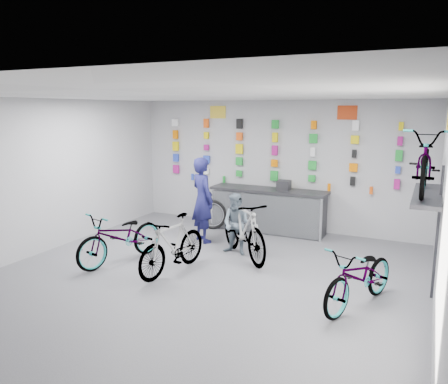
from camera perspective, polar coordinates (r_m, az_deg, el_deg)
The scene contains 20 objects.
floor at distance 7.19m, azimuth -4.22°, elevation -12.10°, with size 8.00×8.00×0.00m, color #4E4E53.
ceiling at distance 6.63m, azimuth -4.58°, elevation 12.54°, with size 8.00×8.00×0.00m, color white.
wall_back at distance 10.37m, azimuth 6.72°, elevation 3.53°, with size 7.00×7.00×0.00m, color #B0B0B2.
wall_left at distance 9.00m, azimuth -24.09°, elevation 1.58°, with size 8.00×8.00×0.00m, color #B0B0B2.
wall_right at distance 5.88m, azimuth 26.71°, elevation -3.08°, with size 8.00×8.00×0.00m, color #B0B0B2.
counter at distance 10.12m, azimuth 5.75°, elevation -2.46°, with size 2.70×0.66×1.00m.
merch_wall at distance 10.31m, azimuth 5.94°, elevation 5.21°, with size 5.55×0.08×1.57m.
wall_bracket at distance 7.06m, azimuth 25.17°, elevation -1.10°, with size 0.39×1.90×2.00m.
sign_left at distance 10.85m, azimuth -0.81°, elevation 10.38°, with size 0.42×0.02×0.30m, color gold.
sign_right at distance 9.87m, azimuth 15.80°, elevation 9.95°, with size 0.42×0.02×0.30m, color #C53B15.
sign_side at distance 6.94m, azimuth 27.22°, elevation 8.43°, with size 0.02×0.40×0.30m, color gold.
bike_left at distance 8.27m, azimuth -13.30°, elevation -5.71°, with size 0.65×1.85×0.97m, color gray.
bike_center at distance 7.61m, azimuth -6.74°, elevation -6.83°, with size 0.47×1.67×1.00m, color gray.
bike_right at distance 6.59m, azimuth 17.37°, elevation -10.48°, with size 0.61×1.74×0.91m, color gray.
bike_service at distance 8.27m, azimuth 2.58°, elevation -4.77°, with size 0.54×1.92×1.15m, color gray.
bike_wall at distance 6.97m, azimuth 24.92°, elevation 3.69°, with size 0.63×1.80×0.95m, color gray.
clerk at distance 9.24m, azimuth -2.81°, elevation -1.03°, with size 0.66×0.43×1.81m, color #161649.
customer at distance 8.47m, azimuth 1.66°, elevation -4.22°, with size 0.58×0.45×1.20m, color slate.
spare_wheel at distance 10.30m, azimuth -1.53°, elevation -2.96°, with size 0.71×0.27×0.70m.
register at distance 9.89m, azimuth 7.82°, elevation 0.87°, with size 0.28×0.30×0.22m, color black.
Camera 1 is at (3.32, -5.74, 2.79)m, focal length 35.00 mm.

